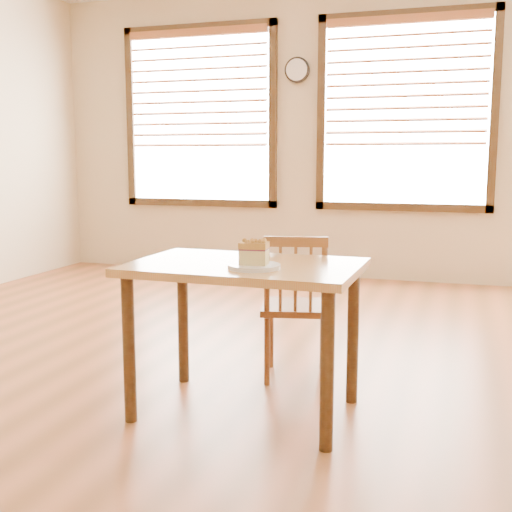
{
  "coord_description": "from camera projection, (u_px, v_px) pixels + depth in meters",
  "views": [
    {
      "loc": [
        0.88,
        -2.66,
        1.25
      ],
      "look_at": [
        -0.01,
        0.13,
        0.8
      ],
      "focal_mm": 45.0,
      "sensor_mm": 36.0,
      "label": 1
    }
  ],
  "objects": [
    {
      "name": "room_shell",
      "position": [
        250.0,
        18.0,
        2.68
      ],
      "size": [
        8.0,
        8.0,
        8.0
      ],
      "color": "beige",
      "rests_on": "ground"
    },
    {
      "name": "window_left",
      "position": [
        199.0,
        106.0,
        7.0
      ],
      "size": [
        1.76,
        0.1,
        1.96
      ],
      "color": "white",
      "rests_on": "room_shell"
    },
    {
      "name": "plate",
      "position": [
        254.0,
        267.0,
        2.94
      ],
      "size": [
        0.24,
        0.24,
        0.02
      ],
      "color": "white",
      "rests_on": "cafe_table_main"
    },
    {
      "name": "cafe_chair_main",
      "position": [
        296.0,
        306.0,
        3.62
      ],
      "size": [
        0.46,
        0.46,
        0.85
      ],
      "rotation": [
        0.0,
        0.0,
        3.36
      ],
      "color": "brown",
      "rests_on": "ground"
    },
    {
      "name": "ground",
      "position": [
        250.0,
        432.0,
        2.96
      ],
      "size": [
        8.0,
        8.0,
        0.0
      ],
      "primitive_type": "plane",
      "color": "#9B532D"
    },
    {
      "name": "wall_clock",
      "position": [
        297.0,
        70.0,
        6.6
      ],
      "size": [
        0.26,
        0.05,
        0.26
      ],
      "color": "black",
      "rests_on": "room_shell"
    },
    {
      "name": "window_right",
      "position": [
        405.0,
        101.0,
        6.33
      ],
      "size": [
        1.76,
        0.1,
        1.96
      ],
      "color": "white",
      "rests_on": "room_shell"
    },
    {
      "name": "cafe_table_main",
      "position": [
        245.0,
        286.0,
        3.11
      ],
      "size": [
        1.11,
        0.75,
        0.75
      ],
      "rotation": [
        0.0,
        0.0,
        -0.02
      ],
      "color": "#AA8542",
      "rests_on": "ground"
    },
    {
      "name": "cake_slice",
      "position": [
        254.0,
        252.0,
        2.93
      ],
      "size": [
        0.14,
        0.11,
        0.12
      ],
      "rotation": [
        0.0,
        0.0,
        0.1
      ],
      "color": "#CBBF73",
      "rests_on": "plate"
    }
  ]
}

